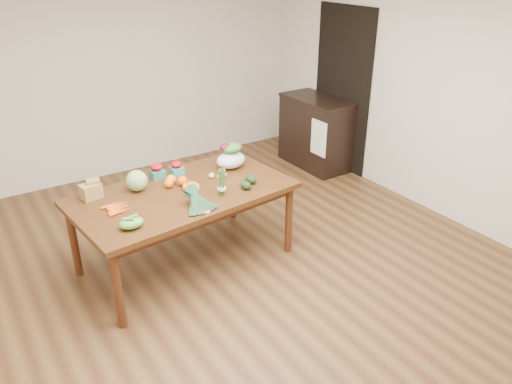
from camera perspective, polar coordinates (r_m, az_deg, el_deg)
floor at (r=4.58m, az=-1.08°, el=-9.98°), size 6.00×6.00×0.00m
room_walls at (r=3.95m, az=-1.25°, el=6.12°), size 5.02×6.02×2.70m
dining_table at (r=4.67m, az=-8.09°, el=-4.06°), size 2.02×1.26×0.75m
doorway_dark at (r=6.71m, az=9.79°, el=11.41°), size 0.02×1.00×2.10m
cabinet at (r=6.83m, az=6.80°, el=6.79°), size 0.52×1.02×0.94m
dish_towel at (r=6.38m, az=7.17°, el=6.13°), size 0.02×0.28×0.45m
paper_bag at (r=4.52m, az=-18.37°, el=0.24°), size 0.24×0.21×0.16m
cabbage at (r=4.54m, az=-13.47°, el=1.27°), size 0.19×0.19×0.19m
strawberry_basket_a at (r=4.78m, az=-11.24°, el=2.24°), size 0.14×0.14×0.11m
strawberry_basket_b at (r=4.83m, az=-9.06°, el=2.60°), size 0.13×0.13×0.10m
orange_a at (r=4.56m, az=-9.93°, el=0.97°), size 0.08×0.08×0.08m
orange_b at (r=4.63m, az=-9.69°, el=1.40°), size 0.09×0.09×0.09m
orange_c at (r=4.58m, az=-8.41°, el=1.25°), size 0.09×0.09×0.09m
mandarin_cluster at (r=4.50m, az=-7.58°, el=0.76°), size 0.20×0.20×0.08m
carrots at (r=4.29m, az=-15.47°, el=-1.72°), size 0.24×0.24×0.03m
snap_pea_bag at (r=3.97m, az=-14.07°, el=-3.44°), size 0.19×0.15×0.09m
kale_bunch at (r=4.13m, az=-6.41°, el=-0.99°), size 0.36×0.43×0.16m
asparagus_bundle at (r=4.33m, az=-3.97°, el=1.14°), size 0.09×0.12×0.26m
potato_a at (r=4.71m, az=-5.10°, el=1.81°), size 0.05×0.05×0.05m
potato_b at (r=4.68m, az=-3.87°, el=1.76°), size 0.06×0.05×0.05m
potato_c at (r=4.70m, az=-4.22°, el=1.74°), size 0.04×0.04×0.04m
potato_d at (r=4.72m, az=-5.11°, el=1.92°), size 0.06×0.05×0.05m
potato_e at (r=4.73m, az=-3.64°, el=1.96°), size 0.05×0.04×0.04m
avocado_a at (r=4.47m, az=-1.18°, el=0.76°), size 0.11×0.13×0.08m
avocado_b at (r=4.58m, az=-0.60°, el=1.44°), size 0.11×0.14×0.08m
salad_bag at (r=4.89m, az=-2.89°, el=4.01°), size 0.32×0.25×0.23m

